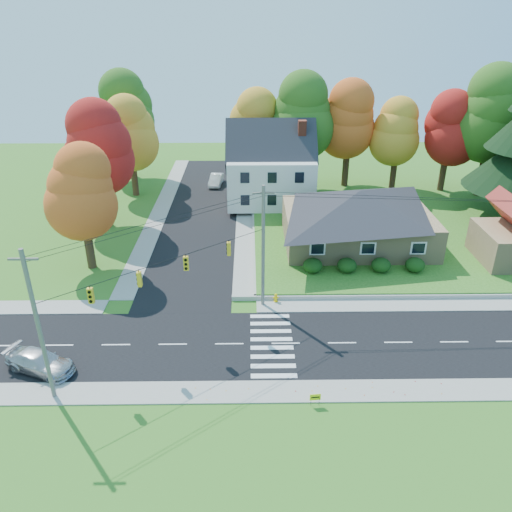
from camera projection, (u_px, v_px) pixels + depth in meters
The scene contains 24 objects.
ground at pixel (286, 344), 35.30m from camera, with size 120.00×120.00×0.00m, color #3D7923.
road_main at pixel (286, 343), 35.29m from camera, with size 90.00×8.00×0.02m, color black.
road_cross at pixel (203, 211), 58.51m from camera, with size 8.00×44.00×0.02m, color black.
sidewalk_north at pixel (282, 306), 39.76m from camera, with size 90.00×2.00×0.08m, color #9C9A90.
sidewalk_south at pixel (291, 391), 30.79m from camera, with size 90.00×2.00×0.08m, color #9C9A90.
lawn at pixel (392, 225), 54.18m from camera, with size 30.00×30.00×0.50m, color #3D7923.
ranch_house at pixel (358, 216), 48.30m from camera, with size 14.60×10.60×5.40m.
colonial_house at pixel (271, 168), 58.38m from camera, with size 10.40×8.40×9.60m.
hedge_row at pixel (364, 265), 43.68m from camera, with size 10.70×1.70×1.27m.
traffic_infrastructure at pixel (284, 270), 34.23m from camera, with size 38.10×10.66×10.00m.
tree_lot_0 at pixel (253, 126), 62.09m from camera, with size 6.72×6.72×12.51m.
tree_lot_1 at pixel (302, 116), 60.69m from camera, with size 7.84×7.84×14.60m.
tree_lot_2 at pixel (349, 120), 61.95m from camera, with size 7.28×7.28×13.56m.
tree_lot_3 at pixel (398, 132), 61.71m from camera, with size 6.16×6.16×11.47m.
tree_lot_4 at pixel (450, 128), 60.60m from camera, with size 6.72×6.72×12.51m.
tree_lot_5 at pixel (494, 115), 57.99m from camera, with size 8.40×8.40×15.64m.
tree_west_0 at pixel (80, 193), 42.68m from camera, with size 6.16×6.16×11.47m.
tree_west_1 at pixel (98, 149), 51.06m from camera, with size 7.28×7.28×13.56m.
tree_west_2 at pixel (129, 134), 60.33m from camera, with size 6.72×6.72×12.51m.
tree_west_3 at pixel (126, 111), 66.90m from camera, with size 7.84×7.84×14.60m.
silver_sedan at pixel (40, 362), 32.32m from camera, with size 1.93×4.76×1.38m, color #AFB0B4.
white_car at pixel (216, 180), 67.06m from camera, with size 1.51×4.34×1.43m, color silver.
fire_hydrant at pixel (276, 298), 40.13m from camera, with size 0.45×0.35×0.79m.
yard_sign at pixel (315, 397), 29.52m from camera, with size 0.67×0.09×0.83m.
Camera 1 is at (-2.52, -28.88, 21.17)m, focal length 35.00 mm.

